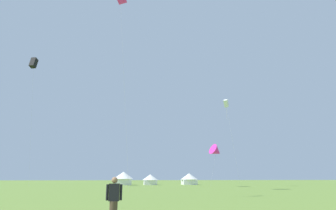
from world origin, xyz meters
TOP-DOWN VIEW (x-y plane):
  - kite_black_box at (-25.33, 58.94)m, footprint 2.91×1.94m
  - kite_white_box at (15.96, 52.41)m, footprint 2.44×1.80m
  - kite_magenta_delta at (12.78, 50.76)m, footprint 3.91×3.96m
  - person_spectator at (-6.14, 6.95)m, footprint 0.57×0.28m
  - festival_tent_left at (-4.81, 67.50)m, footprint 4.72×4.72m
  - festival_tent_center at (1.61, 67.50)m, footprint 3.80×3.80m
  - festival_tent_right at (11.24, 67.50)m, footprint 4.24×4.24m

SIDE VIEW (x-z plane):
  - person_spectator at x=-6.14m, z-range -0.02..1.71m
  - festival_tent_center at x=1.61m, z-range 0.13..2.61m
  - festival_tent_right at x=11.24m, z-range 0.15..2.91m
  - festival_tent_left at x=-4.81m, z-range 0.16..3.23m
  - kite_magenta_delta at x=12.78m, z-range 2.64..10.79m
  - kite_white_box at x=15.96m, z-range 8.01..25.89m
  - kite_black_box at x=-25.33m, z-range 12.39..39.68m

